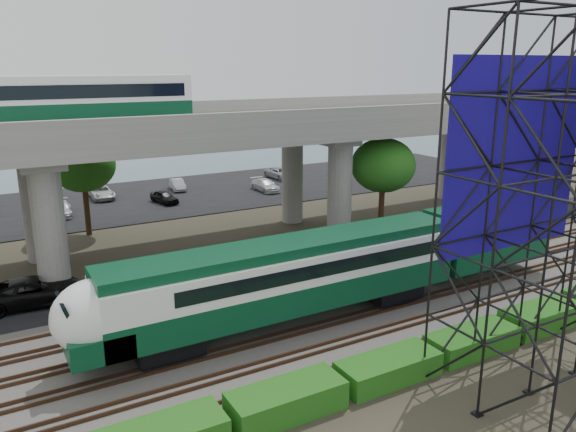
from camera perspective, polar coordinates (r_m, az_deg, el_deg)
ground at (r=27.93m, az=2.73°, el=-12.74°), size 140.00×140.00×0.00m
ballast_bed at (r=29.40m, az=0.62°, el=-11.00°), size 90.00×12.00×0.20m
service_road at (r=36.41m, az=-6.17°, el=-5.89°), size 90.00×5.00×0.08m
parking_lot at (r=57.87m, az=-15.55°, el=1.59°), size 90.00×18.00×0.08m
harbor_water at (r=79.02m, az=-19.57°, el=4.77°), size 140.00×40.00×0.03m
rail_tracks at (r=29.32m, az=0.62°, el=-10.68°), size 90.00×9.52×0.16m
commuter_train at (r=29.24m, az=3.89°, el=-5.25°), size 29.30×3.06×4.30m
overpass at (r=39.27m, az=-10.38°, el=7.82°), size 80.00×12.00×12.40m
scaffold_tower at (r=24.55m, az=27.19°, el=0.30°), size 9.36×6.36×15.00m
hedge_strip at (r=25.16m, az=10.18°, el=-14.89°), size 34.60×1.80×1.20m
trees at (r=38.69m, az=-16.16°, el=3.39°), size 40.94×16.94×7.69m
suv at (r=34.51m, az=-24.29°, el=-6.97°), size 5.69×2.88×1.54m
parked_cars at (r=57.99m, az=-13.79°, el=2.40°), size 36.49×9.61×1.32m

